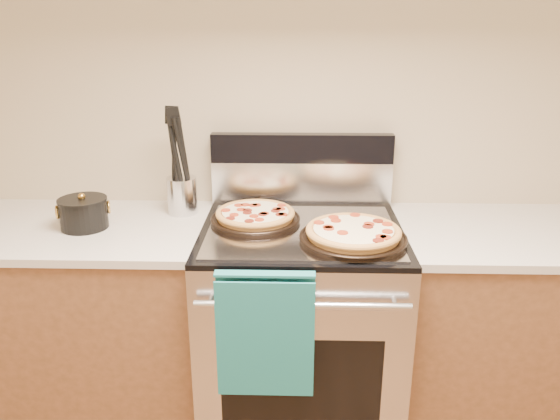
{
  "coord_description": "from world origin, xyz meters",
  "views": [
    {
      "loc": [
        -0.03,
        -0.28,
        1.67
      ],
      "look_at": [
        -0.08,
        1.55,
        1.03
      ],
      "focal_mm": 35.0,
      "sensor_mm": 36.0,
      "label": 1
    }
  ],
  "objects_px": {
    "pepperoni_pizza_front": "(353,234)",
    "utensil_crock": "(182,195)",
    "saucepan": "(84,214)",
    "pepperoni_pizza_back": "(255,216)",
    "range_body": "(300,336)"
  },
  "relations": [
    {
      "from": "pepperoni_pizza_front",
      "to": "utensil_crock",
      "type": "distance_m",
      "value": 0.74
    },
    {
      "from": "pepperoni_pizza_front",
      "to": "saucepan",
      "type": "relative_size",
      "value": 2.12
    },
    {
      "from": "pepperoni_pizza_back",
      "to": "pepperoni_pizza_front",
      "type": "height_order",
      "value": "pepperoni_pizza_front"
    },
    {
      "from": "pepperoni_pizza_back",
      "to": "utensil_crock",
      "type": "xyz_separation_m",
      "value": [
        -0.31,
        0.14,
        0.04
      ]
    },
    {
      "from": "utensil_crock",
      "to": "saucepan",
      "type": "height_order",
      "value": "utensil_crock"
    },
    {
      "from": "range_body",
      "to": "utensil_crock",
      "type": "xyz_separation_m",
      "value": [
        -0.49,
        0.19,
        0.54
      ]
    },
    {
      "from": "saucepan",
      "to": "pepperoni_pizza_back",
      "type": "bearing_deg",
      "value": 3.92
    },
    {
      "from": "range_body",
      "to": "utensil_crock",
      "type": "distance_m",
      "value": 0.75
    },
    {
      "from": "range_body",
      "to": "utensil_crock",
      "type": "relative_size",
      "value": 5.94
    },
    {
      "from": "saucepan",
      "to": "pepperoni_pizza_front",
      "type": "bearing_deg",
      "value": -7.91
    },
    {
      "from": "pepperoni_pizza_back",
      "to": "utensil_crock",
      "type": "distance_m",
      "value": 0.34
    },
    {
      "from": "range_body",
      "to": "saucepan",
      "type": "relative_size",
      "value": 5.09
    },
    {
      "from": "utensil_crock",
      "to": "saucepan",
      "type": "distance_m",
      "value": 0.39
    },
    {
      "from": "saucepan",
      "to": "range_body",
      "type": "bearing_deg",
      "value": -0.74
    },
    {
      "from": "range_body",
      "to": "pepperoni_pizza_back",
      "type": "xyz_separation_m",
      "value": [
        -0.18,
        0.06,
        0.5
      ]
    }
  ]
}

